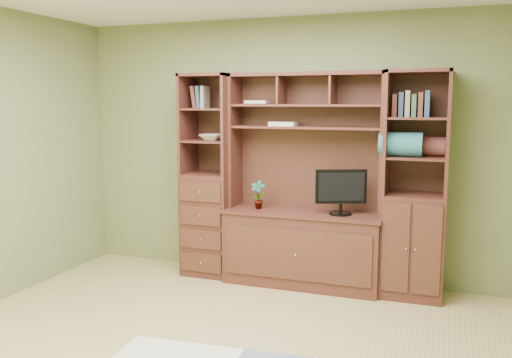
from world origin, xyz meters
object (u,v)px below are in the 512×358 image
at_px(left_tower, 210,176).
at_px(monitor, 341,184).
at_px(right_tower, 415,186).
at_px(center_hutch, 303,181).

xyz_separation_m(left_tower, monitor, (1.37, -0.07, -0.00)).
height_order(right_tower, monitor, right_tower).
bearing_deg(left_tower, center_hutch, -2.29).
xyz_separation_m(left_tower, right_tower, (2.02, 0.00, 0.00)).
bearing_deg(right_tower, left_tower, 180.00).
bearing_deg(right_tower, monitor, -173.48).
relative_size(right_tower, monitor, 3.52).
bearing_deg(center_hutch, monitor, -5.42).
bearing_deg(right_tower, center_hutch, -177.77).
distance_m(center_hutch, right_tower, 1.03).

